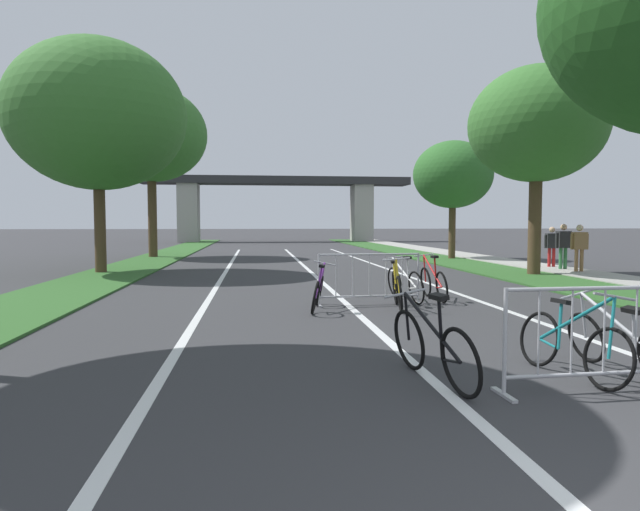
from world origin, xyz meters
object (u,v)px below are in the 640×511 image
tree_right_pine_far (453,175)px  bicycle_black_4 (432,347)px  tree_left_maple_mid (97,116)px  bicycle_yellow_1 (397,289)px  tree_right_oak_near (537,125)px  pedestrian_waiting (552,243)px  bicycle_red_0 (433,282)px  tree_left_pine_near (151,135)px  bicycle_silver_5 (620,344)px  pedestrian_strolling (563,242)px  bicycle_white_3 (405,283)px  crowd_barrier_second (369,280)px  pedestrian_in_red_jacket (579,244)px  bicycle_teal_2 (572,344)px  bicycle_purple_6 (318,292)px  crowd_barrier_nearest (604,340)px

tree_right_pine_far → bicycle_black_4: bearing=-110.8°
tree_left_maple_mid → bicycle_yellow_1: bearing=-47.1°
tree_right_oak_near → pedestrian_waiting: bearing=50.5°
bicycle_red_0 → tree_right_pine_far: bearing=67.6°
tree_left_pine_near → bicycle_silver_5: bearing=-67.6°
tree_right_pine_far → pedestrian_strolling: (1.62, -6.40, -2.85)m
bicycle_black_4 → bicycle_white_3: bearing=66.3°
tree_left_maple_mid → tree_right_pine_far: tree_left_maple_mid is taller
tree_left_pine_near → bicycle_black_4: (6.70, -21.49, -5.44)m
crowd_barrier_second → bicycle_yellow_1: crowd_barrier_second is taller
pedestrian_waiting → pedestrian_in_red_jacket: bearing=91.4°
crowd_barrier_second → bicycle_teal_2: (1.09, -5.40, -0.15)m
crowd_barrier_second → pedestrian_in_red_jacket: (8.24, 5.91, 0.47)m
bicycle_black_4 → pedestrian_in_red_jacket: pedestrian_in_red_jacket is taller
bicycle_white_3 → pedestrian_in_red_jacket: 9.23m
tree_left_maple_mid → bicycle_red_0: size_ratio=4.41×
bicycle_red_0 → bicycle_purple_6: (-2.65, -1.13, -0.02)m
tree_right_pine_far → bicycle_teal_2: (-5.53, -18.66, -3.48)m
tree_right_pine_far → bicycle_white_3: bearing=-114.2°
bicycle_silver_5 → pedestrian_waiting: bearing=56.9°
crowd_barrier_nearest → pedestrian_strolling: pedestrian_strolling is taller
tree_left_maple_mid → bicycle_teal_2: (8.46, -13.24, -4.78)m
bicycle_teal_2 → bicycle_black_4: size_ratio=0.93×
tree_left_pine_near → bicycle_teal_2: bearing=-68.9°
bicycle_yellow_1 → tree_right_oak_near: bearing=-125.1°
bicycle_yellow_1 → bicycle_teal_2: (0.66, -4.85, -0.02)m
bicycle_red_0 → bicycle_black_4: size_ratio=0.98×
tree_left_maple_mid → bicycle_red_0: 12.44m
crowd_barrier_nearest → bicycle_black_4: 1.67m
tree_left_maple_mid → bicycle_yellow_1: tree_left_maple_mid is taller
bicycle_yellow_1 → pedestrian_waiting: pedestrian_waiting is taller
tree_right_oak_near → bicycle_teal_2: tree_right_oak_near is taller
tree_left_pine_near → bicycle_red_0: (8.71, -15.48, -5.45)m
crowd_barrier_nearest → pedestrian_in_red_jacket: (7.12, 11.82, 0.47)m
bicycle_red_0 → bicycle_white_3: 0.70m
tree_right_oak_near → pedestrian_in_red_jacket: bearing=12.2°
bicycle_silver_5 → pedestrian_waiting: (6.71, 13.22, 0.57)m
tree_left_pine_near → pedestrian_waiting: bearing=-27.9°
tree_right_oak_near → pedestrian_waiting: size_ratio=4.30×
tree_left_pine_near → bicycle_yellow_1: tree_left_pine_near is taller
bicycle_black_4 → crowd_barrier_second: bearing=74.1°
crowd_barrier_nearest → pedestrian_waiting: size_ratio=1.42×
tree_right_pine_far → bicycle_white_3: 14.50m
tree_left_maple_mid → crowd_barrier_nearest: tree_left_maple_mid is taller
bicycle_white_3 → tree_right_pine_far: bearing=56.5°
tree_right_pine_far → crowd_barrier_second: tree_right_pine_far is taller
tree_right_pine_far → pedestrian_waiting: tree_right_pine_far is taller
crowd_barrier_nearest → tree_left_pine_near: bearing=110.7°
pedestrian_waiting → bicycle_white_3: bearing=49.8°
tree_left_pine_near → tree_right_oak_near: 17.27m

